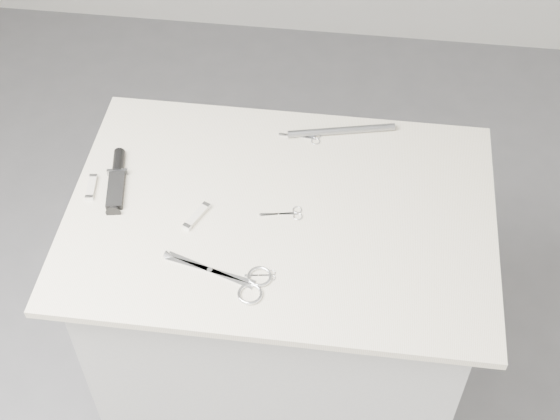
# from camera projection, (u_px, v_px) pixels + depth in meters

# --- Properties ---
(ground) EXTENTS (4.00, 4.00, 0.01)m
(ground) POSITION_uv_depth(u_px,v_px,m) (281.00, 400.00, 2.51)
(ground) COLOR slate
(ground) RESTS_ON ground
(plinth) EXTENTS (0.90, 0.60, 0.90)m
(plinth) POSITION_uv_depth(u_px,v_px,m) (281.00, 322.00, 2.17)
(plinth) COLOR #B7B7B5
(plinth) RESTS_ON ground
(display_board) EXTENTS (1.00, 0.70, 0.02)m
(display_board) POSITION_uv_depth(u_px,v_px,m) (281.00, 214.00, 1.83)
(display_board) COLOR beige
(display_board) RESTS_ON plinth
(large_shears) EXTENTS (0.24, 0.13, 0.01)m
(large_shears) POSITION_uv_depth(u_px,v_px,m) (239.00, 280.00, 1.69)
(large_shears) COLOR silver
(large_shears) RESTS_ON display_board
(embroidery_scissors_a) EXTENTS (0.10, 0.04, 0.00)m
(embroidery_scissors_a) POSITION_uv_depth(u_px,v_px,m) (288.00, 214.00, 1.81)
(embroidery_scissors_a) COLOR silver
(embroidery_scissors_a) RESTS_ON display_board
(embroidery_scissors_b) EXTENTS (0.11, 0.05, 0.00)m
(embroidery_scissors_b) POSITION_uv_depth(u_px,v_px,m) (307.00, 137.00, 1.99)
(embroidery_scissors_b) COLOR silver
(embroidery_scissors_b) RESTS_ON display_board
(tiny_scissors) EXTENTS (0.07, 0.03, 0.00)m
(tiny_scissors) POSITION_uv_depth(u_px,v_px,m) (265.00, 275.00, 1.70)
(tiny_scissors) COLOR silver
(tiny_scissors) RESTS_ON display_board
(sheathed_knife) EXTENTS (0.06, 0.19, 0.02)m
(sheathed_knife) POSITION_uv_depth(u_px,v_px,m) (117.00, 177.00, 1.89)
(sheathed_knife) COLOR black
(sheathed_knife) RESTS_ON display_board
(pocket_knife_a) EXTENTS (0.05, 0.09, 0.01)m
(pocket_knife_a) POSITION_uv_depth(u_px,v_px,m) (197.00, 216.00, 1.80)
(pocket_knife_a) COLOR beige
(pocket_knife_a) RESTS_ON display_board
(pocket_knife_b) EXTENTS (0.03, 0.08, 0.01)m
(pocket_knife_b) POSITION_uv_depth(u_px,v_px,m) (92.00, 187.00, 1.87)
(pocket_knife_b) COLOR beige
(pocket_knife_b) RESTS_ON display_board
(metal_rail) EXTENTS (0.27, 0.08, 0.02)m
(metal_rail) POSITION_uv_depth(u_px,v_px,m) (341.00, 130.00, 1.99)
(metal_rail) COLOR gray
(metal_rail) RESTS_ON display_board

